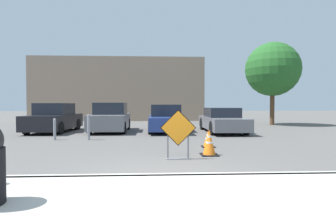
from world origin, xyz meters
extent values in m
plane|color=#565451|center=(0.00, 10.00, 0.00)|extent=(96.00, 96.00, 0.00)
cube|color=#ADAAA3|center=(0.00, -1.41, 0.07)|extent=(29.47, 2.82, 0.14)
cube|color=#ADAAA3|center=(0.00, 0.00, 0.07)|extent=(29.47, 0.20, 0.14)
cube|color=black|center=(0.61, 2.04, 0.86)|extent=(0.98, 0.03, 0.98)
cube|color=orange|center=(0.61, 2.02, 0.86)|extent=(0.93, 0.03, 0.93)
cube|color=slate|center=(0.61, 2.08, 0.01)|extent=(0.68, 0.20, 0.02)
cube|color=slate|center=(0.33, 2.08, 0.43)|extent=(0.04, 0.04, 0.86)
cube|color=slate|center=(0.89, 2.08, 0.43)|extent=(0.04, 0.04, 0.86)
cube|color=black|center=(1.57, 2.58, 0.01)|extent=(0.50, 0.50, 0.03)
cone|color=orange|center=(1.57, 2.58, 0.39)|extent=(0.37, 0.37, 0.72)
cylinder|color=white|center=(1.57, 2.58, 0.55)|extent=(0.12, 0.12, 0.06)
cylinder|color=white|center=(1.57, 2.58, 0.38)|extent=(0.20, 0.20, 0.06)
cube|color=black|center=(1.84, 4.05, 0.01)|extent=(0.44, 0.44, 0.03)
cone|color=orange|center=(1.84, 4.05, 0.31)|extent=(0.33, 0.33, 0.56)
cylinder|color=white|center=(1.84, 4.05, 0.43)|extent=(0.10, 0.10, 0.05)
cylinder|color=white|center=(1.84, 4.05, 0.30)|extent=(0.18, 0.18, 0.05)
cube|color=black|center=(-5.56, 9.58, 0.56)|extent=(1.99, 4.18, 0.77)
cube|color=#1E232D|center=(-5.56, 9.68, 1.26)|extent=(1.68, 1.96, 0.63)
cylinder|color=black|center=(-4.79, 8.27, 0.32)|extent=(0.23, 0.65, 0.64)
cylinder|color=black|center=(-6.45, 8.34, 0.32)|extent=(0.23, 0.65, 0.64)
cylinder|color=black|center=(-4.67, 10.81, 0.32)|extent=(0.23, 0.65, 0.64)
cylinder|color=black|center=(-6.34, 10.88, 0.32)|extent=(0.23, 0.65, 0.64)
cube|color=slate|center=(-2.51, 9.64, 0.57)|extent=(1.94, 4.20, 0.78)
cube|color=#1E232D|center=(-2.51, 9.75, 1.28)|extent=(1.67, 1.94, 0.64)
cylinder|color=black|center=(-1.63, 8.37, 0.32)|extent=(0.21, 0.64, 0.64)
cylinder|color=black|center=(-3.34, 8.34, 0.32)|extent=(0.21, 0.64, 0.64)
cylinder|color=black|center=(-1.67, 10.95, 0.32)|extent=(0.21, 0.64, 0.64)
cylinder|color=black|center=(-3.38, 10.92, 0.32)|extent=(0.21, 0.64, 0.64)
cube|color=navy|center=(0.55, 9.60, 0.52)|extent=(1.81, 4.66, 0.67)
cube|color=#1E232D|center=(0.55, 9.72, 1.17)|extent=(1.59, 2.14, 0.64)
cylinder|color=black|center=(1.39, 8.16, 0.33)|extent=(0.20, 0.67, 0.67)
cylinder|color=black|center=(-0.28, 8.16, 0.33)|extent=(0.20, 0.67, 0.67)
cylinder|color=black|center=(1.39, 11.05, 0.33)|extent=(0.20, 0.67, 0.67)
cylinder|color=black|center=(-0.28, 11.04, 0.33)|extent=(0.20, 0.67, 0.67)
cube|color=slate|center=(3.61, 9.06, 0.50)|extent=(1.85, 4.63, 0.62)
cube|color=#1E232D|center=(3.61, 9.17, 1.07)|extent=(1.62, 2.13, 0.51)
cylinder|color=black|center=(4.44, 7.62, 0.35)|extent=(0.20, 0.70, 0.70)
cylinder|color=black|center=(2.77, 7.63, 0.35)|extent=(0.20, 0.70, 0.70)
cylinder|color=black|center=(4.46, 10.49, 0.35)|extent=(0.20, 0.70, 0.70)
cylinder|color=black|center=(2.78, 10.49, 0.35)|extent=(0.20, 0.70, 0.70)
cylinder|color=gray|center=(-2.84, 6.19, 0.51)|extent=(0.11, 0.11, 1.03)
sphere|color=gray|center=(-2.84, 6.19, 1.03)|extent=(0.12, 0.12, 0.12)
cylinder|color=gray|center=(-4.25, 6.19, 0.43)|extent=(0.11, 0.11, 0.86)
sphere|color=gray|center=(-4.25, 6.19, 0.86)|extent=(0.12, 0.12, 0.12)
cube|color=gray|center=(-3.51, 21.42, 2.94)|extent=(16.03, 5.00, 5.89)
cylinder|color=#513823|center=(8.58, 13.88, 1.31)|extent=(0.32, 0.32, 2.62)
sphere|color=#235B23|center=(8.58, 13.88, 4.09)|extent=(3.92, 3.92, 3.92)
camera|label=1|loc=(0.00, -5.02, 1.48)|focal=28.00mm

